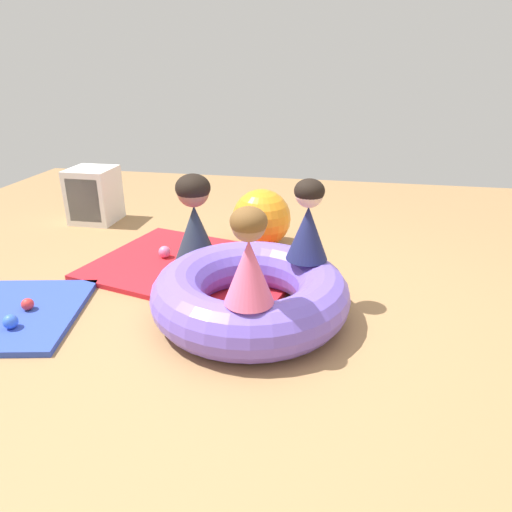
# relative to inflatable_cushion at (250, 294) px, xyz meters

# --- Properties ---
(ground_plane) EXTENTS (8.00, 8.00, 0.00)m
(ground_plane) POSITION_rel_inflatable_cushion_xyz_m (0.08, -0.09, -0.17)
(ground_plane) COLOR #9E7549
(gym_mat_near_left) EXTENTS (1.89, 1.58, 0.04)m
(gym_mat_near_left) POSITION_rel_inflatable_cushion_xyz_m (-0.58, 0.66, -0.15)
(gym_mat_near_left) COLOR red
(gym_mat_near_left) RESTS_ON ground
(inflatable_cushion) EXTENTS (1.30, 1.30, 0.34)m
(inflatable_cushion) POSITION_rel_inflatable_cushion_xyz_m (0.00, 0.00, 0.00)
(inflatable_cushion) COLOR #7056D1
(inflatable_cushion) RESTS_ON ground
(child_in_pink) EXTENTS (0.36, 0.36, 0.55)m
(child_in_pink) POSITION_rel_inflatable_cushion_xyz_m (0.08, -0.42, 0.44)
(child_in_pink) COLOR #E5608E
(child_in_pink) RESTS_ON inflatable_cushion
(child_in_navy) EXTENTS (0.34, 0.34, 0.55)m
(child_in_navy) POSITION_rel_inflatable_cushion_xyz_m (0.34, 0.25, 0.44)
(child_in_navy) COLOR navy
(child_in_navy) RESTS_ON inflatable_cushion
(adult_seated) EXTENTS (0.46, 0.46, 0.75)m
(adult_seated) POSITION_rel_inflatable_cushion_xyz_m (-0.58, 0.66, 0.23)
(adult_seated) COLOR #232D3D
(adult_seated) RESTS_ON gym_mat_near_left
(play_ball_red) EXTENTS (0.08, 0.08, 0.08)m
(play_ball_red) POSITION_rel_inflatable_cushion_xyz_m (-1.46, -0.26, -0.09)
(play_ball_red) COLOR red
(play_ball_red) RESTS_ON gym_mat_front
(play_ball_teal) EXTENTS (0.10, 0.10, 0.10)m
(play_ball_teal) POSITION_rel_inflatable_cushion_xyz_m (-0.30, 0.80, -0.08)
(play_ball_teal) COLOR teal
(play_ball_teal) RESTS_ON gym_mat_near_left
(play_ball_pink) EXTENTS (0.10, 0.10, 0.10)m
(play_ball_pink) POSITION_rel_inflatable_cushion_xyz_m (-0.89, 0.76, -0.08)
(play_ball_pink) COLOR pink
(play_ball_pink) RESTS_ON gym_mat_near_left
(play_ball_green) EXTENTS (0.09, 0.09, 0.09)m
(play_ball_green) POSITION_rel_inflatable_cushion_xyz_m (-0.01, 0.78, -0.09)
(play_ball_green) COLOR green
(play_ball_green) RESTS_ON gym_mat_near_left
(play_ball_blue) EXTENTS (0.09, 0.09, 0.09)m
(play_ball_blue) POSITION_rel_inflatable_cushion_xyz_m (-1.42, -0.48, -0.09)
(play_ball_blue) COLOR blue
(play_ball_blue) RESTS_ON gym_mat_front
(play_ball_yellow) EXTENTS (0.11, 0.11, 0.11)m
(play_ball_yellow) POSITION_rel_inflatable_cushion_xyz_m (-0.18, 0.92, -0.08)
(play_ball_yellow) COLOR yellow
(play_ball_yellow) RESTS_ON gym_mat_near_left
(exercise_ball_large) EXTENTS (0.53, 0.53, 0.53)m
(exercise_ball_large) POSITION_rel_inflatable_cushion_xyz_m (-0.15, 1.27, 0.09)
(exercise_ball_large) COLOR orange
(exercise_ball_large) RESTS_ON ground
(storage_cube) EXTENTS (0.44, 0.44, 0.56)m
(storage_cube) POSITION_rel_inflatable_cushion_xyz_m (-1.99, 1.63, 0.11)
(storage_cube) COLOR silver
(storage_cube) RESTS_ON ground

